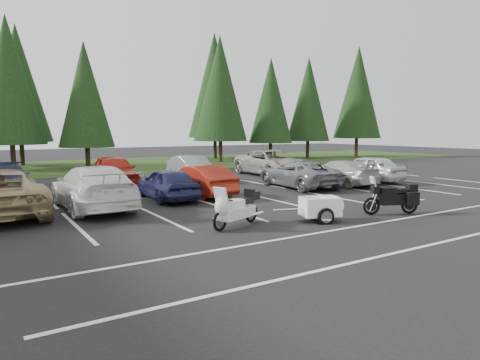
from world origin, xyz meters
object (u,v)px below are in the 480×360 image
object	(u,v)px
touring_motorcycle	(236,205)
adventure_motorcycle	(391,195)
car_near_7	(339,173)
car_near_5	(200,180)
car_far_1	(6,179)
car_far_3	(192,169)
cargo_trailer	(320,209)
car_near_8	(367,168)
car_near_3	(93,187)
car_far_4	(272,163)
car_near_6	(298,174)
car_far_2	(114,171)
car_near_4	(167,184)

from	to	relation	value
touring_motorcycle	adventure_motorcycle	bearing A→B (deg)	-33.15
car_near_7	touring_motorcycle	world-z (taller)	car_near_7
car_near_5	adventure_motorcycle	size ratio (longest dim) A/B	1.87
car_near_5	touring_motorcycle	world-z (taller)	car_near_5
car_far_1	car_near_7	bearing A→B (deg)	-18.64
car_near_5	car_far_3	size ratio (longest dim) A/B	0.95
touring_motorcycle	cargo_trailer	size ratio (longest dim) A/B	1.36
car_far_1	car_near_8	bearing A→B (deg)	-15.29
car_near_8	cargo_trailer	distance (m)	11.81
car_far_1	car_far_3	distance (m)	9.45
touring_motorcycle	adventure_motorcycle	size ratio (longest dim) A/B	1.06
car_near_3	car_far_4	bearing A→B (deg)	-154.70
car_near_5	cargo_trailer	distance (m)	7.04
touring_motorcycle	cargo_trailer	bearing A→B (deg)	-36.83
car_near_6	touring_motorcycle	xyz separation A→B (m)	(-7.48, -6.08, -0.03)
car_far_2	adventure_motorcycle	bearing A→B (deg)	-60.32
car_near_6	car_far_3	bearing A→B (deg)	-52.29
car_near_7	car_far_4	distance (m)	5.87
car_near_7	car_near_8	size ratio (longest dim) A/B	1.04
car_near_3	touring_motorcycle	xyz separation A→B (m)	(3.00, -5.36, -0.16)
car_near_3	car_near_4	world-z (taller)	car_near_3
car_near_4	touring_motorcycle	distance (m)	5.91
car_near_6	car_far_2	xyz separation A→B (m)	(-7.97, 5.38, 0.13)
touring_motorcycle	adventure_motorcycle	distance (m)	5.72
car_near_7	cargo_trailer	world-z (taller)	car_near_7
car_near_6	touring_motorcycle	distance (m)	9.64
cargo_trailer	car_near_3	bearing A→B (deg)	151.23
car_near_3	car_near_4	size ratio (longest dim) A/B	1.40
car_near_4	car_near_6	xyz separation A→B (m)	(7.30, 0.18, 0.00)
cargo_trailer	car_near_5	bearing A→B (deg)	115.11
car_near_4	car_far_1	xyz separation A→B (m)	(-5.69, 5.29, 0.01)
car_far_1	car_far_2	distance (m)	5.03
touring_motorcycle	cargo_trailer	xyz separation A→B (m)	(2.70, -0.78, -0.26)
adventure_motorcycle	car_near_6	bearing A→B (deg)	98.69
car_near_7	cargo_trailer	xyz separation A→B (m)	(-7.22, -6.43, -0.27)
car_near_7	car_far_3	size ratio (longest dim) A/B	1.04
car_near_4	adventure_motorcycle	xyz separation A→B (m)	(5.42, -7.13, 0.00)
car_far_3	touring_motorcycle	size ratio (longest dim) A/B	1.86
car_near_5	car_far_3	world-z (taller)	car_far_3
car_near_7	car_near_8	xyz separation A→B (m)	(2.51, 0.26, 0.08)
car_far_1	cargo_trailer	xyz separation A→B (m)	(8.22, -11.97, -0.29)
touring_motorcycle	adventure_motorcycle	world-z (taller)	adventure_motorcycle
car_far_2	car_far_3	distance (m)	4.43
car_near_4	car_near_6	size ratio (longest dim) A/B	0.81
car_near_7	car_near_5	bearing A→B (deg)	-5.91
car_near_7	touring_motorcycle	xyz separation A→B (m)	(-9.92, -5.65, -0.01)
car_far_4	touring_motorcycle	bearing A→B (deg)	-128.32
car_near_6	car_far_2	bearing A→B (deg)	-30.79
adventure_motorcycle	car_near_4	bearing A→B (deg)	150.37
adventure_motorcycle	car_near_5	bearing A→B (deg)	139.69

